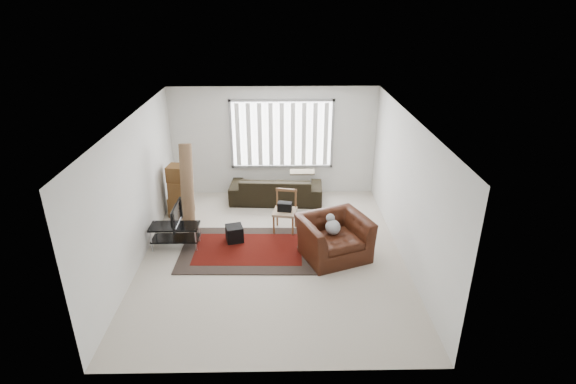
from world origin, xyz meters
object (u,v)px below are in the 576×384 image
Objects in this scene: armchair at (334,235)px; side_chair at (285,209)px; tv_stand at (175,231)px; sofa at (276,185)px; moving_boxes at (180,192)px.

side_chair is at bearing 109.90° from armchair.
tv_stand is 0.44× the size of sofa.
sofa is 2.49× the size of side_chair.
moving_boxes is 1.34× the size of side_chair.
sofa is at bearing 46.96° from tv_stand.
moving_boxes is 3.78m from armchair.
sofa is at bearing 92.48° from armchair.
sofa is 2.77m from armchair.
tv_stand is at bearing -83.14° from moving_boxes.
sofa is at bearing 17.46° from moving_boxes.
armchair reaches higher than tv_stand.
tv_stand is at bearing -153.12° from side_chair.
moving_boxes is 2.50m from side_chair.
moving_boxes is at bearing 96.86° from tv_stand.
moving_boxes is at bearing 20.86° from sofa.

